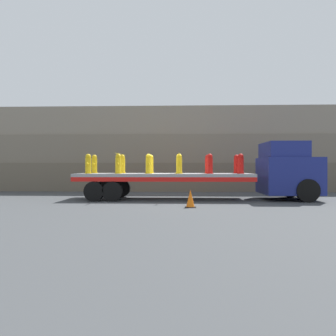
{
  "coord_description": "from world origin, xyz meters",
  "views": [
    {
      "loc": [
        0.77,
        -15.81,
        1.56
      ],
      "look_at": [
        0.18,
        0.0,
        1.51
      ],
      "focal_mm": 35.0,
      "sensor_mm": 36.0,
      "label": 1
    }
  ],
  "objects": [
    {
      "name": "ground_plane",
      "position": [
        0.0,
        0.0,
        0.0
      ],
      "size": [
        120.0,
        120.0,
        0.0
      ],
      "primitive_type": "plane",
      "color": "#3F4244"
    },
    {
      "name": "rock_cliff",
      "position": [
        0.0,
        6.29,
        2.73
      ],
      "size": [
        60.0,
        3.3,
        5.45
      ],
      "color": "#665B4C",
      "rests_on": "ground_plane"
    },
    {
      "name": "truck_cab",
      "position": [
        6.0,
        0.0,
        1.38
      ],
      "size": [
        2.55,
        2.68,
        2.73
      ],
      "color": "navy",
      "rests_on": "ground_plane"
    },
    {
      "name": "flatbed_trailer",
      "position": [
        -0.62,
        0.0,
        1.0
      ],
      "size": [
        8.34,
        2.6,
        1.24
      ],
      "color": "gray",
      "rests_on": "ground_plane"
    },
    {
      "name": "fire_hydrant_yellow_near_0",
      "position": [
        -3.57,
        -0.55,
        1.7
      ],
      "size": [
        0.34,
        0.59,
        0.93
      ],
      "color": "gold",
      "rests_on": "flatbed_trailer"
    },
    {
      "name": "fire_hydrant_yellow_far_0",
      "position": [
        -3.57,
        0.55,
        1.7
      ],
      "size": [
        0.34,
        0.59,
        0.93
      ],
      "color": "gold",
      "rests_on": "flatbed_trailer"
    },
    {
      "name": "fire_hydrant_yellow_near_1",
      "position": [
        -2.14,
        -0.55,
        1.7
      ],
      "size": [
        0.34,
        0.59,
        0.93
      ],
      "color": "gold",
      "rests_on": "flatbed_trailer"
    },
    {
      "name": "fire_hydrant_yellow_far_1",
      "position": [
        -2.14,
        0.55,
        1.7
      ],
      "size": [
        0.34,
        0.59,
        0.93
      ],
      "color": "gold",
      "rests_on": "flatbed_trailer"
    },
    {
      "name": "fire_hydrant_yellow_near_2",
      "position": [
        -0.71,
        -0.55,
        1.7
      ],
      "size": [
        0.34,
        0.59,
        0.93
      ],
      "color": "gold",
      "rests_on": "flatbed_trailer"
    },
    {
      "name": "fire_hydrant_yellow_far_2",
      "position": [
        -0.71,
        0.55,
        1.7
      ],
      "size": [
        0.34,
        0.59,
        0.93
      ],
      "color": "gold",
      "rests_on": "flatbed_trailer"
    },
    {
      "name": "fire_hydrant_yellow_near_3",
      "position": [
        0.71,
        -0.55,
        1.7
      ],
      "size": [
        0.34,
        0.59,
        0.93
      ],
      "color": "gold",
      "rests_on": "flatbed_trailer"
    },
    {
      "name": "fire_hydrant_yellow_far_3",
      "position": [
        0.71,
        0.55,
        1.7
      ],
      "size": [
        0.34,
        0.59,
        0.93
      ],
      "color": "gold",
      "rests_on": "flatbed_trailer"
    },
    {
      "name": "fire_hydrant_red_near_4",
      "position": [
        2.14,
        -0.55,
        1.7
      ],
      "size": [
        0.34,
        0.59,
        0.93
      ],
      "color": "red",
      "rests_on": "flatbed_trailer"
    },
    {
      "name": "fire_hydrant_red_far_4",
      "position": [
        2.14,
        0.55,
        1.7
      ],
      "size": [
        0.34,
        0.59,
        0.93
      ],
      "color": "red",
      "rests_on": "flatbed_trailer"
    },
    {
      "name": "fire_hydrant_red_near_5",
      "position": [
        3.57,
        -0.55,
        1.7
      ],
      "size": [
        0.34,
        0.59,
        0.93
      ],
      "color": "red",
      "rests_on": "flatbed_trailer"
    },
    {
      "name": "fire_hydrant_red_far_5",
      "position": [
        3.57,
        0.55,
        1.7
      ],
      "size": [
        0.34,
        0.59,
        0.93
      ],
      "color": "red",
      "rests_on": "flatbed_trailer"
    },
    {
      "name": "cargo_strap_rear",
      "position": [
        -2.14,
        0.0,
        2.18
      ],
      "size": [
        0.05,
        2.7,
        0.01
      ],
      "color": "yellow",
      "rests_on": "fire_hydrant_yellow_near_1"
    },
    {
      "name": "cargo_strap_middle",
      "position": [
        0.71,
        0.0,
        2.18
      ],
      "size": [
        0.05,
        2.7,
        0.01
      ],
      "color": "yellow",
      "rests_on": "fire_hydrant_yellow_near_3"
    },
    {
      "name": "traffic_cone",
      "position": [
        1.16,
        -3.21,
        0.34
      ],
      "size": [
        0.42,
        0.42,
        0.7
      ],
      "color": "black",
      "rests_on": "ground_plane"
    }
  ]
}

